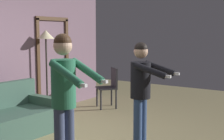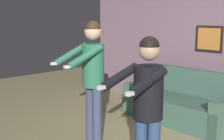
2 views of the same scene
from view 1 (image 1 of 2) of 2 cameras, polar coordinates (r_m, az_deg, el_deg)
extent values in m
cube|color=#4C331E|center=(6.81, -13.29, 0.63)|extent=(0.08, 0.04, 2.04)
cube|color=#4C331E|center=(7.44, -8.22, 1.26)|extent=(0.08, 0.04, 2.04)
cube|color=#4C331E|center=(7.09, -10.83, 9.19)|extent=(0.98, 0.04, 0.08)
cube|color=#3D5E4F|center=(5.45, -19.55, -9.81)|extent=(1.93, 0.92, 0.42)
cube|color=#446450|center=(5.94, -12.60, -7.40)|extent=(0.19, 0.86, 0.58)
cylinder|color=#332D28|center=(6.85, -11.67, -7.87)|extent=(0.28, 0.28, 0.02)
cylinder|color=#332D28|center=(6.69, -11.84, -1.19)|extent=(0.04, 0.04, 1.58)
cone|color=#F9EAB7|center=(6.63, -12.02, 6.38)|extent=(0.35, 0.35, 0.18)
cylinder|color=#374160|center=(4.05, -7.81, -12.25)|extent=(0.13, 0.13, 0.83)
cylinder|color=#286B4C|center=(3.83, -8.86, -2.46)|extent=(0.30, 0.30, 0.59)
sphere|color=#D8AD8E|center=(3.78, -8.99, 4.40)|extent=(0.23, 0.23, 0.23)
sphere|color=#382314|center=(3.78, -9.00, 5.00)|extent=(0.22, 0.22, 0.22)
cylinder|color=#286B4C|center=(3.52, -8.42, -0.64)|extent=(0.14, 0.52, 0.29)
cube|color=white|center=(3.36, -5.67, -2.74)|extent=(0.05, 0.15, 0.04)
cylinder|color=#286B4C|center=(3.75, -4.56, -0.13)|extent=(0.14, 0.52, 0.29)
cube|color=white|center=(3.61, -1.83, -2.06)|extent=(0.05, 0.15, 0.04)
cylinder|color=navy|center=(4.72, 4.72, -9.83)|extent=(0.13, 0.13, 0.76)
cylinder|color=navy|center=(4.86, 5.58, -9.36)|extent=(0.13, 0.13, 0.76)
cylinder|color=black|center=(4.65, 5.24, -1.85)|extent=(0.30, 0.30, 0.54)
sphere|color=tan|center=(4.60, 5.30, 3.40)|extent=(0.21, 0.21, 0.21)
sphere|color=black|center=(4.60, 5.30, 3.86)|extent=(0.20, 0.20, 0.20)
cylinder|color=black|center=(4.38, 6.99, -0.10)|extent=(0.11, 0.49, 0.22)
cube|color=white|center=(4.30, 9.77, -1.17)|extent=(0.05, 0.15, 0.04)
cylinder|color=black|center=(4.69, 8.70, 0.33)|extent=(0.11, 0.49, 0.22)
cube|color=white|center=(4.61, 11.32, -0.65)|extent=(0.05, 0.15, 0.04)
cylinder|color=#2D2D33|center=(7.38, -2.77, -4.96)|extent=(0.04, 0.04, 0.45)
cylinder|color=#2D2D33|center=(7.04, -2.05, -5.54)|extent=(0.04, 0.04, 0.45)
cylinder|color=#2D2D33|center=(7.48, -0.08, -4.80)|extent=(0.04, 0.04, 0.45)
cylinder|color=#2D2D33|center=(7.14, 0.76, -5.36)|extent=(0.04, 0.04, 0.45)
cube|color=#2D2D33|center=(7.21, -1.04, -3.30)|extent=(0.59, 0.59, 0.03)
cube|color=#2D2D33|center=(7.23, 0.41, -1.35)|extent=(0.29, 0.35, 0.45)
camera|label=2|loc=(5.95, 35.90, 6.12)|focal=50.00mm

